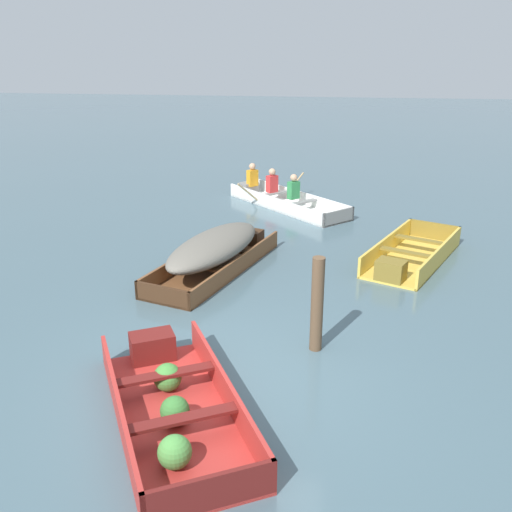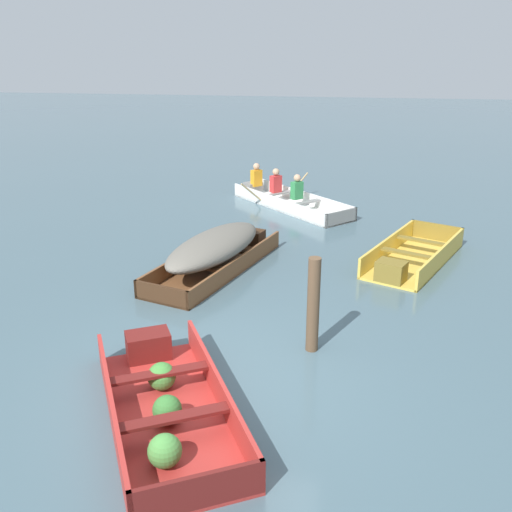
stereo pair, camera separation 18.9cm
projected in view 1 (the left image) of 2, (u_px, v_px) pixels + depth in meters
ground_plane at (227, 382)px, 7.12m from camera, size 80.00×80.00×0.00m
dinghy_red_foreground at (172, 402)px, 6.47m from camera, size 2.53×3.23×0.40m
skiff_yellow_near_moored at (410, 256)px, 10.94m from camera, size 2.16×3.05×0.40m
skiff_wooden_brown_mid_moored at (215, 249)px, 10.53m from camera, size 2.03×3.58×0.70m
rowboat_white_with_crew at (282, 198)px, 14.79m from camera, size 3.33×3.31×0.90m
mooring_post at (317, 305)px, 7.66m from camera, size 0.17×0.17×1.36m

